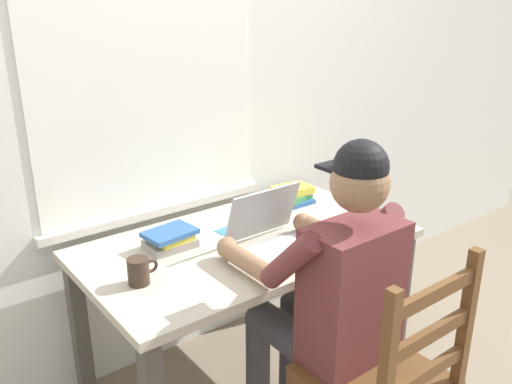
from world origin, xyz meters
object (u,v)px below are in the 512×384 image
laptop (277,235)px  coffee_mug_white (276,205)px  coffee_mug_dark (139,271)px  book_stack_side (293,195)px  landscape_photo_print (232,230)px  desk (247,260)px  wooden_chair (387,382)px  seated_person (330,288)px  book_stack_main (171,239)px  computer_mouse (343,231)px

laptop → coffee_mug_white: 0.32m
coffee_mug_dark → book_stack_side: 0.96m
landscape_photo_print → book_stack_side: bearing=6.6°
desk → wooden_chair: size_ratio=1.42×
coffee_mug_dark → book_stack_side: (0.92, 0.25, -0.01)m
desk → seated_person: (0.03, -0.45, 0.07)m
wooden_chair → desk: bearing=92.3°
desk → wooden_chair: bearing=-87.7°
laptop → desk: bearing=112.5°
seated_person → landscape_photo_print: size_ratio=9.56×
wooden_chair → coffee_mug_white: bearing=75.3°
coffee_mug_white → book_stack_main: size_ratio=0.60×
book_stack_main → wooden_chair: bearing=-70.0°
seated_person → laptop: (0.02, 0.32, 0.08)m
laptop → computer_mouse: bearing=-15.7°
coffee_mug_white → desk: bearing=-154.0°
seated_person → coffee_mug_dark: (-0.53, 0.39, 0.07)m
desk → landscape_photo_print: landscape_photo_print is taller
book_stack_side → book_stack_main: bearing=-174.2°
desk → coffee_mug_white: size_ratio=10.75×
coffee_mug_white → landscape_photo_print: bearing=-177.6°
wooden_chair → laptop: size_ratio=2.84×
desk → wooden_chair: 0.75m
desk → book_stack_main: book_stack_main is taller
desk → wooden_chair: (0.03, -0.73, -0.15)m
seated_person → computer_mouse: seated_person is taller
coffee_mug_dark → landscape_photo_print: size_ratio=0.87×
computer_mouse → book_stack_main: 0.71m
computer_mouse → coffee_mug_white: bearing=105.4°
computer_mouse → book_stack_side: size_ratio=0.53×
seated_person → book_stack_side: (0.39, 0.64, 0.07)m
coffee_mug_dark → book_stack_main: 0.29m
wooden_chair → book_stack_main: wooden_chair is taller
coffee_mug_dark → laptop: bearing=-7.2°
book_stack_side → landscape_photo_print: size_ratio=1.46×
laptop → book_stack_side: laptop is taller
laptop → book_stack_main: laptop is taller
book_stack_side → coffee_mug_dark: bearing=-164.7°
computer_mouse → book_stack_main: bearing=151.9°
desk → coffee_mug_dark: 0.53m
computer_mouse → book_stack_main: (-0.62, 0.33, 0.02)m
coffee_mug_white → book_stack_main: (-0.53, 0.00, -0.01)m
seated_person → landscape_photo_print: 0.56m
book_stack_side → landscape_photo_print: bearing=-168.6°
computer_mouse → book_stack_side: book_stack_side is taller
desk → laptop: laptop is taller
computer_mouse → book_stack_side: bearing=79.6°
seated_person → computer_mouse: 0.40m
computer_mouse → landscape_photo_print: size_ratio=0.77×
coffee_mug_white → computer_mouse: bearing=-74.6°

